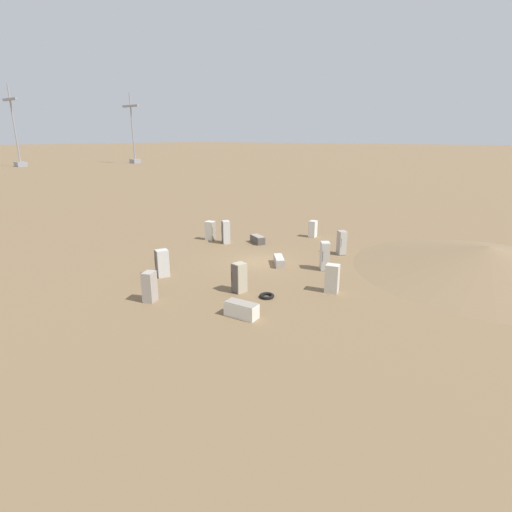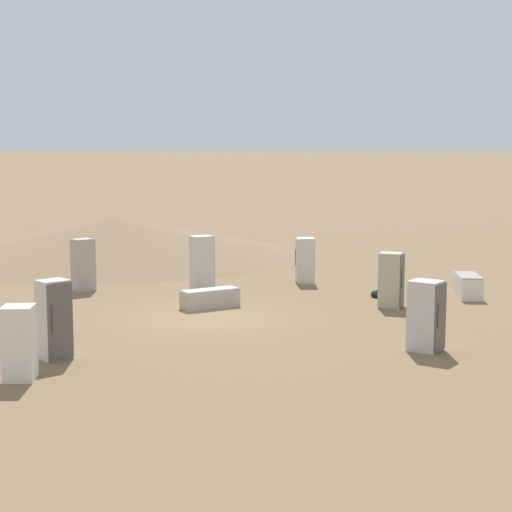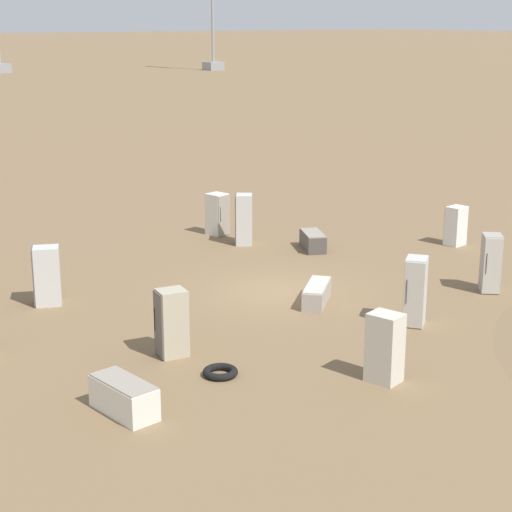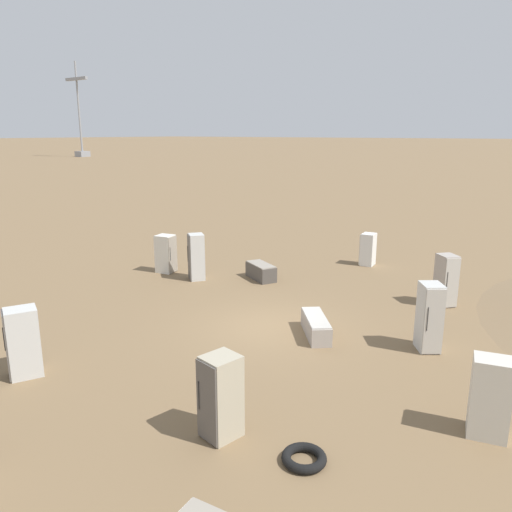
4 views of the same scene
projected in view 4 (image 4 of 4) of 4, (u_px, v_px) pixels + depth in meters
name	position (u px, v px, depth m)	size (l,w,h in m)	color
ground_plane	(269.00, 327.00, 15.81)	(1000.00, 1000.00, 0.00)	brown
power_pylon_0	(80.00, 128.00, 123.05)	(7.89, 2.71, 22.55)	gray
discarded_fridge_0	(316.00, 326.00, 15.10)	(1.67, 1.82, 0.59)	#A89E93
discarded_fridge_1	(446.00, 280.00, 17.61)	(0.91, 0.90, 1.84)	#A89E93
discarded_fridge_2	(490.00, 397.00, 10.00)	(0.87, 0.81, 1.68)	beige
discarded_fridge_4	(368.00, 249.00, 23.03)	(0.70, 0.76, 1.49)	white
discarded_fridge_5	(196.00, 257.00, 20.72)	(0.91, 0.91, 1.93)	silver
discarded_fridge_6	(166.00, 254.00, 21.85)	(0.88, 0.80, 1.65)	silver
discarded_fridge_7	(430.00, 317.00, 13.95)	(0.89, 0.94, 1.94)	silver
discarded_fridge_8	(221.00, 397.00, 9.95)	(0.75, 0.84, 1.75)	#B2A88E
discarded_fridge_10	(261.00, 271.00, 20.90)	(1.69, 1.31, 0.66)	#4C4742
discarded_fridge_11	(23.00, 343.00, 12.48)	(0.92, 0.99, 1.78)	silver
scrap_tire	(304.00, 458.00, 9.32)	(0.86, 0.86, 0.18)	black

